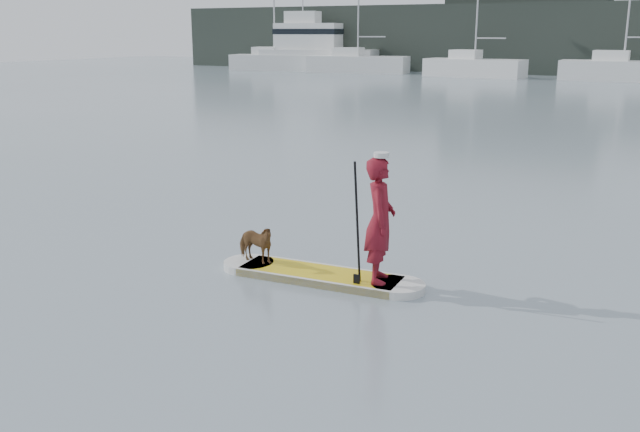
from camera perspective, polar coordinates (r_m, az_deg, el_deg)
The scene contains 12 objects.
ground at distance 14.80m, azimuth 2.95°, elevation 0.18°, with size 140.00×140.00×0.00m, color slate.
paddleboard at distance 10.91m, azimuth 0.00°, elevation -4.78°, with size 3.29×1.02×0.12m.
paddler at distance 10.28m, azimuth 4.82°, elevation -0.34°, with size 0.67×0.44×1.84m, color maroon.
white_cap at distance 10.08m, azimuth 4.93°, elevation 4.90°, with size 0.22×0.22×0.07m, color silver.
dog at distance 11.28m, azimuth -5.23°, elevation -2.19°, with size 0.34×0.74×0.63m, color brown.
paddle at distance 10.20m, azimuth 2.99°, elevation -1.84°, with size 0.10×0.30×2.00m.
sailboat_a at distance 70.11m, azimuth -3.69°, elevation 12.27°, with size 8.84×4.24×12.31m.
sailboat_b at distance 65.85m, azimuth 2.97°, elevation 12.20°, with size 9.36×4.06×13.45m.
sailboat_c at distance 60.82m, azimuth 12.19°, elevation 11.63°, with size 8.21×3.19×11.57m.
sailboat_d at distance 59.03m, azimuth 23.00°, elevation 10.82°, with size 9.11×3.23×13.25m.
motor_yacht_b at distance 69.39m, azimuth -0.45°, elevation 13.24°, with size 11.41×5.68×7.20m.
shore_building_west at distance 68.83m, azimuth 16.14°, elevation 14.74°, with size 14.00×4.00×9.00m, color black.
Camera 1 is at (6.35, -12.85, 3.68)m, focal length 40.00 mm.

